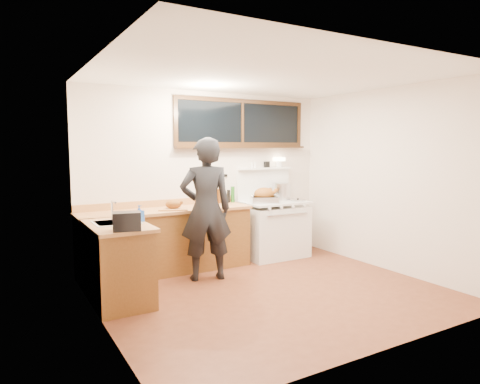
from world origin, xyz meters
TOP-DOWN VIEW (x-y plane):
  - ground_plane at (0.00, 0.00)m, footprint 4.00×3.50m
  - room_shell at (0.00, 0.00)m, footprint 4.10×3.60m
  - counter_back at (-0.80, 1.45)m, footprint 2.44×0.64m
  - counter_left at (-1.70, 0.62)m, footprint 0.64×1.09m
  - sink_unit at (-1.68, 0.70)m, footprint 0.50×0.45m
  - vintage_stove at (1.00, 1.41)m, footprint 1.02×0.74m
  - back_window at (0.60, 1.72)m, footprint 2.32×0.13m
  - left_doorway at (-1.99, -0.55)m, footprint 0.02×1.04m
  - knife_strip at (0.08, 1.73)m, footprint 0.46×0.03m
  - man at (-0.46, 0.87)m, footprint 0.78×0.61m
  - soap_bottle at (-1.43, 0.64)m, footprint 0.11×0.12m
  - toaster at (-1.70, 0.18)m, footprint 0.32×0.25m
  - cutting_board at (-0.73, 1.34)m, footprint 0.48×0.43m
  - roast_turkey at (0.75, 1.31)m, footprint 0.49×0.44m
  - stockpot at (1.22, 1.51)m, footprint 0.38×0.38m
  - saucepan at (0.95, 1.63)m, footprint 0.17×0.29m
  - pot_lid at (1.37, 1.26)m, footprint 0.29×0.29m
  - coffee_tin at (-0.05, 1.58)m, footprint 0.09×0.08m
  - pitcher at (-0.05, 1.65)m, footprint 0.10×0.10m
  - bottle_cluster at (0.13, 1.63)m, footprint 0.47×0.07m

SIDE VIEW (x-z plane):
  - ground_plane at x=0.00m, z-range -0.02..0.00m
  - counter_left at x=-1.70m, z-range 0.00..0.90m
  - counter_back at x=-0.80m, z-range -0.05..0.95m
  - vintage_stove at x=1.00m, z-range -0.33..1.26m
  - sink_unit at x=-1.68m, z-range 0.66..1.03m
  - pot_lid at x=1.37m, z-range 0.89..0.93m
  - man at x=-0.46m, z-range 0.00..1.89m
  - cutting_board at x=-0.73m, z-range 0.88..1.02m
  - saucepan at x=0.95m, z-range 0.90..1.02m
  - coffee_tin at x=-0.05m, z-range 0.90..1.03m
  - pitcher at x=-0.05m, z-range 0.90..1.05m
  - soap_bottle at x=-1.43m, z-range 0.90..1.09m
  - toaster at x=-1.70m, z-range 0.90..1.09m
  - roast_turkey at x=0.75m, z-range 0.88..1.12m
  - bottle_cluster at x=0.13m, z-range 0.88..1.18m
  - stockpot at x=1.22m, z-range 0.90..1.18m
  - left_doorway at x=-1.99m, z-range 0.00..2.17m
  - knife_strip at x=0.08m, z-range 1.17..1.45m
  - room_shell at x=0.00m, z-range 0.32..2.97m
  - back_window at x=0.60m, z-range 1.68..2.45m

